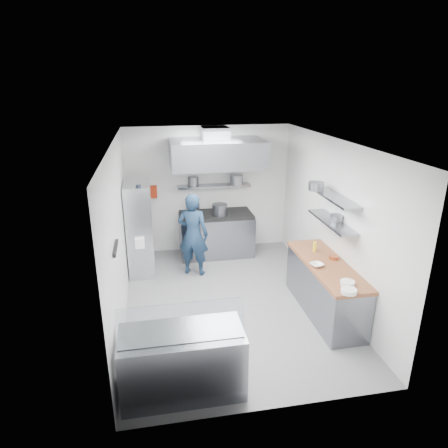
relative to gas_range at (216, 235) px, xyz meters
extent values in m
plane|color=slate|center=(-0.10, -2.10, -0.45)|extent=(5.00, 5.00, 0.00)
plane|color=silver|center=(-0.10, -2.10, 2.35)|extent=(5.00, 5.00, 0.00)
cube|color=white|center=(-0.10, 0.40, 0.95)|extent=(3.60, 2.80, 0.02)
cube|color=white|center=(-0.10, -4.60, 0.95)|extent=(3.60, 2.80, 0.02)
cube|color=white|center=(-1.90, -2.10, 0.95)|extent=(2.80, 5.00, 0.02)
cube|color=white|center=(1.70, -2.10, 0.95)|extent=(2.80, 5.00, 0.02)
cube|color=gray|center=(0.00, 0.00, 0.00)|extent=(1.60, 0.80, 0.90)
cube|color=black|center=(0.00, 0.00, 0.48)|extent=(1.57, 0.78, 0.06)
cylinder|color=slate|center=(-0.46, 0.21, 0.61)|extent=(0.26, 0.26, 0.20)
cylinder|color=slate|center=(0.06, -0.11, 0.63)|extent=(0.32, 0.32, 0.24)
cube|color=gray|center=(0.00, 0.24, 1.07)|extent=(1.60, 0.30, 0.04)
cylinder|color=slate|center=(-0.45, 0.31, 1.18)|extent=(0.24, 0.24, 0.18)
cylinder|color=slate|center=(0.48, 0.15, 1.20)|extent=(0.29, 0.29, 0.22)
cube|color=gray|center=(0.00, -0.18, 1.85)|extent=(1.90, 1.15, 0.55)
cube|color=slate|center=(0.00, 0.05, 2.23)|extent=(0.55, 0.55, 0.24)
cube|color=#A8270D|center=(-1.35, 0.34, 0.97)|extent=(0.22, 0.10, 0.26)
imported|color=#162A42|center=(-0.60, -0.87, 0.39)|extent=(0.72, 0.61, 1.68)
cube|color=silver|center=(-1.63, -0.56, 0.48)|extent=(0.50, 0.90, 1.85)
cube|color=white|center=(-1.63, -0.98, 0.35)|extent=(0.17, 0.22, 0.20)
cube|color=yellow|center=(-1.63, -0.62, 0.85)|extent=(0.13, 0.16, 0.15)
cylinder|color=black|center=(-1.58, -0.90, 1.35)|extent=(0.10, 0.10, 0.18)
cube|color=black|center=(-1.88, -3.00, 1.10)|extent=(0.04, 0.55, 0.05)
cube|color=gray|center=(1.38, -2.70, -0.03)|extent=(0.62, 2.00, 0.84)
cube|color=brown|center=(1.38, -2.70, 0.42)|extent=(0.65, 2.04, 0.06)
cylinder|color=white|center=(1.27, -3.66, 0.48)|extent=(0.22, 0.22, 0.06)
cylinder|color=white|center=(1.36, -3.44, 0.48)|extent=(0.21, 0.21, 0.06)
cylinder|color=#B45E32|center=(1.56, -2.56, 0.48)|extent=(0.15, 0.15, 0.06)
cylinder|color=yellow|center=(1.36, -2.21, 0.54)|extent=(0.06, 0.06, 0.18)
imported|color=white|center=(1.17, -2.77, 0.47)|extent=(0.24, 0.24, 0.05)
cube|color=gray|center=(1.54, -2.40, 1.05)|extent=(0.30, 1.30, 0.04)
cube|color=gray|center=(1.54, -2.40, 1.47)|extent=(0.30, 1.30, 0.04)
cylinder|color=slate|center=(1.62, -2.41, 1.12)|extent=(0.22, 0.22, 0.10)
cylinder|color=slate|center=(1.40, -2.00, 1.56)|extent=(0.26, 0.26, 0.14)
cube|color=gray|center=(-1.10, -4.10, -0.03)|extent=(1.50, 0.70, 0.85)
cube|color=silver|center=(-1.10, -4.22, 0.62)|extent=(1.47, 0.19, 0.42)
camera|label=1|loc=(-1.33, -8.16, 3.24)|focal=32.00mm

